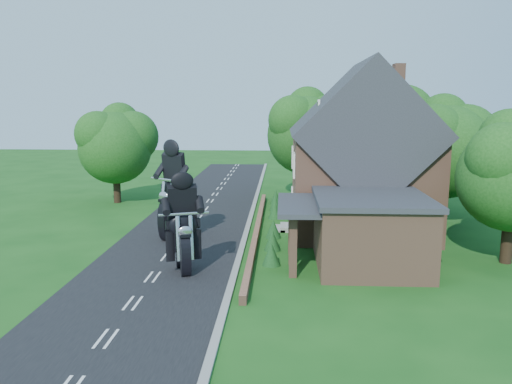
{
  "coord_description": "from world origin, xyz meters",
  "views": [
    {
      "loc": [
        5.79,
        -24.14,
        7.67
      ],
      "look_at": [
        4.32,
        3.49,
        2.8
      ],
      "focal_mm": 35.0,
      "sensor_mm": 36.0,
      "label": 1
    }
  ],
  "objects_px": {
    "motorcycle_lead": "(184,258)",
    "garden_wall": "(257,230)",
    "motorcycle_follow": "(176,224)",
    "house": "(361,161)",
    "annex": "(367,230)"
  },
  "relations": [
    {
      "from": "garden_wall",
      "to": "annex",
      "type": "bearing_deg",
      "value": -46.16
    },
    {
      "from": "motorcycle_follow",
      "to": "garden_wall",
      "type": "bearing_deg",
      "value": -129.01
    },
    {
      "from": "house",
      "to": "annex",
      "type": "xyz_separation_m",
      "value": [
        -0.62,
        -6.8,
        -2.58
      ]
    },
    {
      "from": "annex",
      "to": "motorcycle_follow",
      "type": "distance_m",
      "value": 11.15
    },
    {
      "from": "motorcycle_lead",
      "to": "garden_wall",
      "type": "bearing_deg",
      "value": -132.07
    },
    {
      "from": "house",
      "to": "motorcycle_lead",
      "type": "xyz_separation_m",
      "value": [
        -9.21,
        -8.24,
        -3.64
      ]
    },
    {
      "from": "house",
      "to": "motorcycle_follow",
      "type": "relative_size",
      "value": 5.54
    },
    {
      "from": "garden_wall",
      "to": "annex",
      "type": "distance_m",
      "value": 8.19
    },
    {
      "from": "annex",
      "to": "house",
      "type": "bearing_deg",
      "value": 84.76
    },
    {
      "from": "motorcycle_follow",
      "to": "motorcycle_lead",
      "type": "bearing_deg",
      "value": 139.61
    },
    {
      "from": "annex",
      "to": "motorcycle_lead",
      "type": "height_order",
      "value": "annex"
    },
    {
      "from": "annex",
      "to": "motorcycle_follow",
      "type": "xyz_separation_m",
      "value": [
        -10.2,
        4.41,
        -0.91
      ]
    },
    {
      "from": "house",
      "to": "motorcycle_follow",
      "type": "xyz_separation_m",
      "value": [
        -10.82,
        -2.39,
        -3.48
      ]
    },
    {
      "from": "annex",
      "to": "motorcycle_lead",
      "type": "relative_size",
      "value": 4.66
    },
    {
      "from": "motorcycle_lead",
      "to": "motorcycle_follow",
      "type": "xyz_separation_m",
      "value": [
        -1.61,
        5.85,
        0.16
      ]
    }
  ]
}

